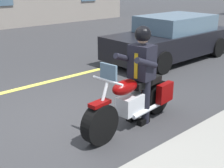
% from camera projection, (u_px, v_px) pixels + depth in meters
% --- Properties ---
extents(ground_plane, '(80.00, 80.00, 0.00)m').
position_uv_depth(ground_plane, '(60.00, 119.00, 5.49)').
color(ground_plane, '#333335').
extents(lane_center_stripe, '(60.00, 0.16, 0.01)m').
position_uv_depth(lane_center_stripe, '(14.00, 90.00, 6.89)').
color(lane_center_stripe, '#E5DB4C').
rests_on(lane_center_stripe, ground_plane).
extents(motorcycle_main, '(2.22, 0.75, 1.26)m').
position_uv_depth(motorcycle_main, '(134.00, 101.00, 5.12)').
color(motorcycle_main, black).
rests_on(motorcycle_main, ground_plane).
extents(rider_main, '(0.66, 0.60, 1.74)m').
position_uv_depth(rider_main, '(141.00, 67.00, 5.06)').
color(rider_main, black).
rests_on(rider_main, ground_plane).
extents(car_silver, '(4.60, 1.92, 1.40)m').
position_uv_depth(car_silver, '(172.00, 38.00, 9.44)').
color(car_silver, black).
rests_on(car_silver, ground_plane).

